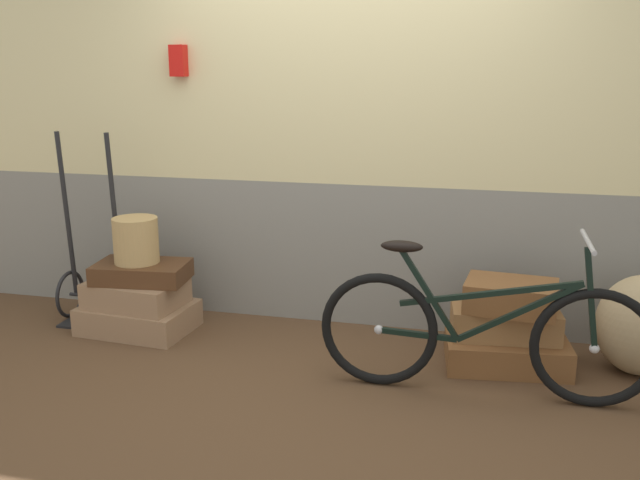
# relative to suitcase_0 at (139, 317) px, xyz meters

# --- Properties ---
(ground) EXTENTS (9.51, 5.20, 0.06)m
(ground) POSITION_rel_suitcase_0_xyz_m (1.31, -0.30, -0.12)
(ground) COLOR #513823
(station_building) EXTENTS (7.51, 0.74, 3.14)m
(station_building) POSITION_rel_suitcase_0_xyz_m (1.32, 0.54, 1.49)
(station_building) COLOR gray
(station_building) RESTS_ON ground
(suitcase_0) EXTENTS (0.73, 0.53, 0.18)m
(suitcase_0) POSITION_rel_suitcase_0_xyz_m (0.00, 0.00, 0.00)
(suitcase_0) COLOR #937051
(suitcase_0) RESTS_ON ground
(suitcase_1) EXTENTS (0.63, 0.48, 0.17)m
(suitcase_1) POSITION_rel_suitcase_0_xyz_m (-0.00, -0.01, 0.17)
(suitcase_1) COLOR #937051
(suitcase_1) RESTS_ON suitcase_0
(suitcase_2) EXTENTS (0.62, 0.41, 0.12)m
(suitcase_2) POSITION_rel_suitcase_0_xyz_m (0.04, 0.00, 0.31)
(suitcase_2) COLOR #4C2D19
(suitcase_2) RESTS_ON suitcase_1
(suitcase_3) EXTENTS (0.73, 0.51, 0.17)m
(suitcase_3) POSITION_rel_suitcase_0_xyz_m (2.34, -0.01, -0.00)
(suitcase_3) COLOR brown
(suitcase_3) RESTS_ON ground
(suitcase_4) EXTENTS (0.64, 0.41, 0.17)m
(suitcase_4) POSITION_rel_suitcase_0_xyz_m (2.32, 0.04, 0.17)
(suitcase_4) COLOR olive
(suitcase_4) RESTS_ON suitcase_3
(suitcase_5) EXTENTS (0.53, 0.39, 0.17)m
(suitcase_5) POSITION_rel_suitcase_0_xyz_m (2.34, -0.01, 0.34)
(suitcase_5) COLOR brown
(suitcase_5) RESTS_ON suitcase_4
(wicker_basket) EXTENTS (0.29, 0.29, 0.29)m
(wicker_basket) POSITION_rel_suitcase_0_xyz_m (0.01, 0.01, 0.52)
(wicker_basket) COLOR tan
(wicker_basket) RESTS_ON suitcase_2
(luggage_trolley) EXTENTS (0.44, 0.38, 1.28)m
(luggage_trolley) POSITION_rel_suitcase_0_xyz_m (-0.37, 0.10, 0.19)
(luggage_trolley) COLOR black
(luggage_trolley) RESTS_ON ground
(bicycle) EXTENTS (1.72, 0.46, 0.88)m
(bicycle) POSITION_rel_suitcase_0_xyz_m (2.19, -0.42, 0.25)
(bicycle) COLOR black
(bicycle) RESTS_ON ground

